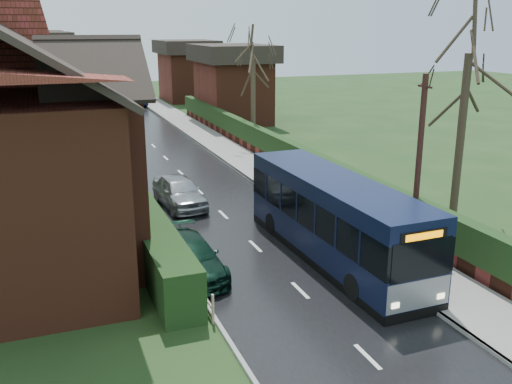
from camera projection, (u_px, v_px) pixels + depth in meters
name	position (u px, v px, depth m)	size (l,w,h in m)	color
ground	(276.00, 267.00, 19.72)	(140.00, 140.00, 0.00)	#2D441D
road	(199.00, 191.00, 28.69)	(6.00, 100.00, 0.02)	black
pavement	(277.00, 182.00, 30.12)	(2.50, 100.00, 0.14)	slate
kerb_right	(256.00, 184.00, 29.71)	(0.12, 100.00, 0.14)	gray
kerb_left	(138.00, 197.00, 27.65)	(0.12, 100.00, 0.10)	gray
front_hedge	(137.00, 215.00, 22.66)	(1.20, 16.00, 1.60)	#1B3113
picket_fence	(156.00, 221.00, 23.01)	(0.10, 16.00, 0.90)	#9D836A
right_wall_hedge	(304.00, 162.00, 30.38)	(0.60, 50.00, 1.80)	#5E291A
bus	(334.00, 220.00, 20.02)	(2.43, 9.78, 2.96)	#0E1533
car_silver	(179.00, 191.00, 26.12)	(1.69, 4.20, 1.43)	#A9AAAE
car_green	(190.00, 257.00, 19.00)	(1.73, 4.26, 1.24)	black
car_distant	(134.00, 100.00, 58.62)	(1.46, 4.18, 1.38)	black
bus_stop_sign	(309.00, 181.00, 23.95)	(0.09, 0.40, 2.65)	slate
telegraph_pole	(419.00, 161.00, 21.01)	(0.22, 0.83, 6.40)	black
tree_right_near	(470.00, 41.00, 22.38)	(4.62, 4.62, 9.97)	#33281E
tree_right_far	(253.00, 51.00, 37.74)	(4.44, 4.44, 8.57)	#3A2E22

